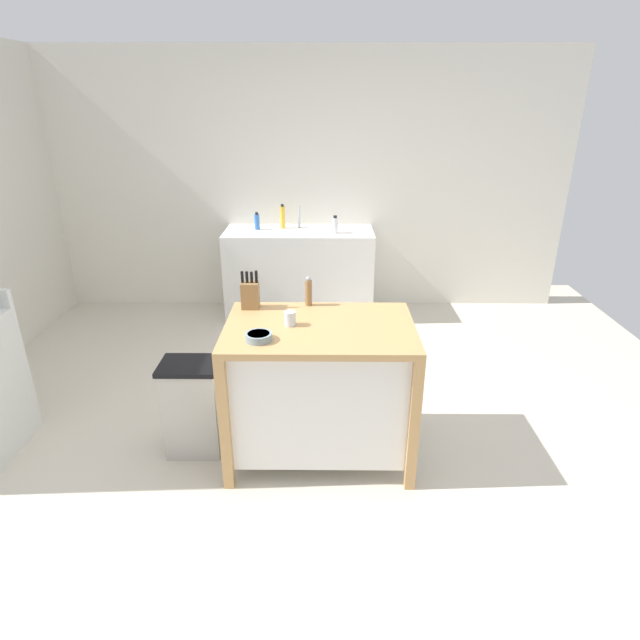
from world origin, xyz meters
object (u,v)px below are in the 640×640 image
bowl_stoneware_deep (259,337)px  sink_faucet (299,217)px  bottle_hand_soap (335,225)px  trash_bin (193,407)px  bottle_dish_soap (283,217)px  drinking_cup (290,318)px  kitchen_island (320,383)px  bottle_spray_cleaner (257,222)px  knife_block (250,294)px  pepper_grinder (309,292)px

bowl_stoneware_deep → sink_faucet: 2.70m
sink_faucet → bottle_hand_soap: (0.36, -0.24, -0.03)m
trash_bin → sink_faucet: 2.64m
bowl_stoneware_deep → sink_faucet: (0.10, 2.69, 0.09)m
bottle_dish_soap → drinking_cup: bearing=-84.7°
kitchen_island → bottle_spray_cleaner: size_ratio=6.51×
kitchen_island → sink_faucet: bearing=95.3°
knife_block → bottle_hand_soap: bearing=73.9°
sink_faucet → bottle_hand_soap: bearing=-33.2°
trash_bin → sink_faucet: size_ratio=2.86×
drinking_cup → bottle_dish_soap: 2.47m
knife_block → bottle_spray_cleaner: knife_block is taller
drinking_cup → bottle_hand_soap: bottle_hand_soap is taller
trash_bin → bottle_hand_soap: size_ratio=3.63×
bowl_stoneware_deep → bottle_dish_soap: (-0.07, 2.67, 0.10)m
kitchen_island → sink_faucet: size_ratio=5.11×
drinking_cup → sink_faucet: sink_faucet is taller
drinking_cup → sink_faucet: bearing=91.4°
bowl_stoneware_deep → bottle_dish_soap: bottle_dish_soap is taller
knife_block → bottle_hand_soap: knife_block is taller
bottle_dish_soap → sink_faucet: bearing=9.0°
pepper_grinder → bottle_spray_cleaner: size_ratio=1.12×
bowl_stoneware_deep → sink_faucet: sink_faucet is taller
sink_faucet → trash_bin: bearing=-102.9°
trash_bin → drinking_cup: bearing=-0.1°
bottle_hand_soap → kitchen_island: bearing=-93.3°
bottle_dish_soap → bottle_spray_cleaner: bearing=-168.1°
bottle_spray_cleaner → pepper_grinder: bearing=-74.4°
pepper_grinder → bottle_spray_cleaner: (-0.58, 2.08, -0.01)m
bowl_stoneware_deep → pepper_grinder: (0.26, 0.53, 0.07)m
bowl_stoneware_deep → bottle_spray_cleaner: size_ratio=0.86×
drinking_cup → bottle_spray_cleaner: 2.45m
drinking_cup → pepper_grinder: bearing=72.9°
bowl_stoneware_deep → bottle_dish_soap: size_ratio=0.61×
kitchen_island → knife_block: (-0.44, 0.28, 0.48)m
trash_bin → sink_faucet: bearing=77.1°
kitchen_island → bottle_hand_soap: bearing=86.7°
pepper_grinder → trash_bin: (-0.73, -0.32, -0.66)m
drinking_cup → pepper_grinder: pepper_grinder is taller
bottle_dish_soap → kitchen_island: bearing=-80.7°
pepper_grinder → bottle_hand_soap: size_ratio=1.12×
pepper_grinder → bottle_spray_cleaner: 2.16m
sink_faucet → bottle_hand_soap: size_ratio=1.27×
knife_block → bottle_dish_soap: (0.04, 2.19, 0.03)m
drinking_cup → trash_bin: drinking_cup is taller
kitchen_island → bottle_dish_soap: 2.55m
bottle_spray_cleaner → bottle_dish_soap: 0.26m
kitchen_island → bottle_spray_cleaner: bearing=105.3°
bottle_hand_soap → trash_bin: bearing=-112.5°
knife_block → sink_faucet: bearing=84.6°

